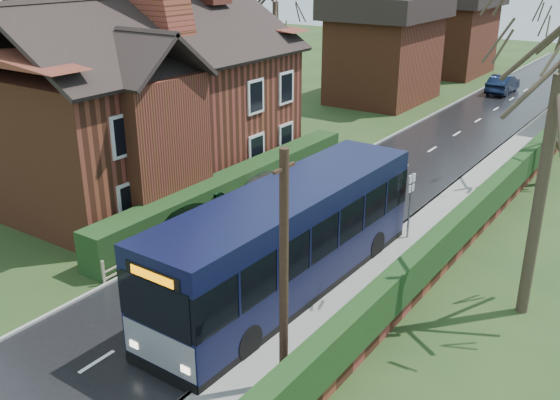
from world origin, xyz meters
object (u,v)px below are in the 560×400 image
Objects in this scene: brick_house at (146,95)px; bus_stop_sign at (410,197)px; car_silver at (262,192)px; telegraph_pole at (284,276)px; bus at (288,241)px; car_green at (183,231)px.

bus_stop_sign is (12.50, 1.22, -2.57)m from brick_house.
car_silver is at bearing 7.02° from brick_house.
telegraph_pole reaches higher than bus_stop_sign.
telegraph_pole is at bearing -65.62° from car_silver.
bus_stop_sign is at bearing 74.85° from bus.
brick_house reaches higher than telegraph_pole.
telegraph_pole is (2.71, -4.25, 1.48)m from bus.
brick_house is 2.95× the size of car_green.
telegraph_pole is (7.70, -4.62, 2.52)m from car_green.
car_silver is (-4.89, 5.28, -1.00)m from bus.
car_green is (-0.10, -4.90, -0.04)m from car_silver.
car_green is 0.77× the size of telegraph_pole.
telegraph_pole reaches higher than car_green.
car_silver is at bearing 126.94° from telegraph_pole.
telegraph_pole is at bearing -19.12° from car_green.
bus_stop_sign is (1.67, 5.77, 0.04)m from bus.
bus is 6.01m from bus_stop_sign.
bus is 5.25m from telegraph_pole.
bus_stop_sign is (6.56, 0.49, 1.05)m from car_silver.
car_silver is 12.44m from telegraph_pole.
brick_house is 2.28× the size of telegraph_pole.
bus_stop_sign is (6.66, 5.40, 1.09)m from car_green.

